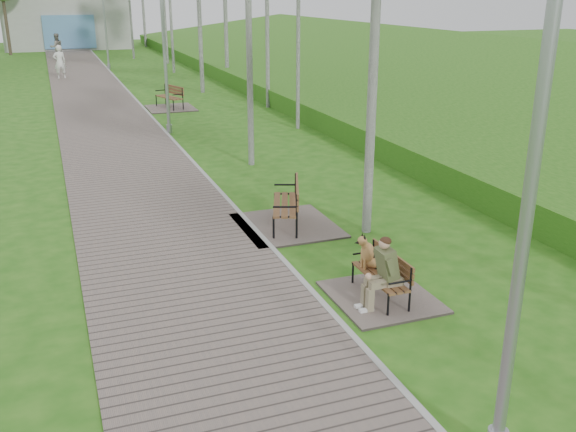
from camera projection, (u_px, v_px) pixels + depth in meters
name	position (u px, v px, depth m)	size (l,w,h in m)	color
ground	(331.00, 314.00, 9.72)	(120.00, 120.00, 0.00)	#225B12
walkway	(95.00, 102.00, 28.15)	(3.50, 67.00, 0.04)	#6B5D57
kerb	(136.00, 100.00, 28.72)	(0.10, 67.00, 0.05)	#999993
embankment	(389.00, 91.00, 31.35)	(14.00, 70.00, 1.60)	#4D8625
building_north	(67.00, 24.00, 53.63)	(10.00, 5.20, 4.00)	#9E9E99
bench_main	(379.00, 279.00, 10.05)	(1.56, 1.73, 1.36)	#6B5D57
bench_second	(285.00, 217.00, 13.26)	(1.93, 2.15, 1.19)	#6B5D57
bench_third	(170.00, 103.00, 26.59)	(1.90, 2.11, 1.17)	#6B5D57
lamp_post_near	(526.00, 225.00, 5.91)	(0.21, 0.21, 5.56)	#95989D
lamp_post_second	(165.00, 63.00, 21.36)	(0.19, 0.19, 5.02)	#95989D
lamp_post_third	(105.00, 28.00, 39.39)	(0.21, 0.21, 5.31)	#95989D
pedestrian_near	(60.00, 62.00, 35.32)	(0.67, 0.44, 1.84)	silver
pedestrian_far	(57.00, 47.00, 44.43)	(0.90, 0.70, 1.85)	slate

